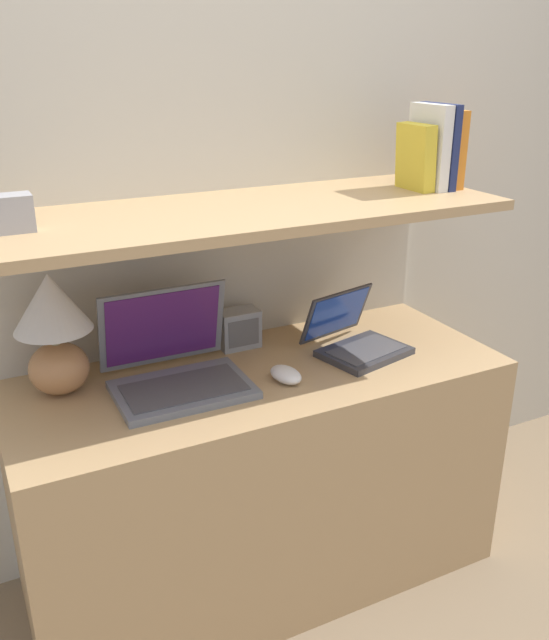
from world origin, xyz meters
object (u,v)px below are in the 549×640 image
object	(u,v)px
laptop_small	(356,340)
book_orange	(446,149)
table_lamp	(54,326)
computer_mouse	(286,375)
laptop_large	(176,368)
book_navy	(438,146)
book_white	(429,147)
book_yellow	(416,157)
router_box	(239,329)
shelf_gadget	(14,213)

from	to	relation	value
laptop_small	book_orange	size ratio (longest dim) A/B	1.31
table_lamp	computer_mouse	bearing A→B (deg)	-20.87
laptop_large	table_lamp	bearing A→B (deg)	160.25
book_navy	book_orange	bearing A→B (deg)	0.00
computer_mouse	book_white	bearing A→B (deg)	15.27
laptop_large	laptop_small	xyz separation A→B (m)	(0.56, -0.03, -0.02)
laptop_small	book_orange	distance (m)	0.64
table_lamp	book_yellow	xyz separation A→B (m)	(1.07, -0.06, 0.37)
laptop_large	book_orange	xyz separation A→B (m)	(0.90, 0.04, 0.52)
table_lamp	book_white	distance (m)	1.19
laptop_small	book_white	distance (m)	0.62
laptop_small	book_yellow	xyz separation A→B (m)	(0.23, 0.07, 0.52)
computer_mouse	router_box	bearing A→B (deg)	94.02
table_lamp	book_orange	size ratio (longest dim) A/B	1.45
computer_mouse	table_lamp	bearing A→B (deg)	159.13
laptop_large	computer_mouse	xyz separation A→B (m)	(0.28, -0.11, -0.03)
shelf_gadget	book_orange	bearing A→B (deg)	0.00
book_navy	book_yellow	size ratio (longest dim) A/B	1.27
book_white	book_yellow	distance (m)	0.05
book_orange	book_yellow	xyz separation A→B (m)	(-0.11, 0.00, -0.02)
computer_mouse	router_box	xyz separation A→B (m)	(-0.02, 0.28, 0.04)
router_box	book_navy	distance (m)	0.81
laptop_small	shelf_gadget	distance (m)	1.03
book_orange	laptop_large	bearing A→B (deg)	-177.48
table_lamp	router_box	distance (m)	0.56
book_white	laptop_large	bearing A→B (deg)	-177.28
book_orange	book_yellow	size ratio (longest dim) A/B	1.18
computer_mouse	book_white	distance (m)	0.81
laptop_large	book_orange	size ratio (longest dim) A/B	1.58
table_lamp	laptop_small	xyz separation A→B (m)	(0.85, -0.13, -0.15)
book_navy	book_white	bearing A→B (deg)	180.00
laptop_small	book_yellow	size ratio (longest dim) A/B	1.55
router_box	book_white	xyz separation A→B (m)	(0.58, -0.13, 0.53)
laptop_large	router_box	size ratio (longest dim) A/B	2.92
laptop_large	router_box	xyz separation A→B (m)	(0.26, 0.17, 0.01)
computer_mouse	shelf_gadget	size ratio (longest dim) A/B	1.41
router_box	book_orange	xyz separation A→B (m)	(0.64, -0.13, 0.52)
laptop_small	book_navy	xyz separation A→B (m)	(0.31, 0.07, 0.55)
book_yellow	shelf_gadget	size ratio (longest dim) A/B	2.27
laptop_small	book_yellow	distance (m)	0.57
laptop_small	book_white	size ratio (longest dim) A/B	1.22
book_navy	book_yellow	bearing A→B (deg)	180.00
laptop_large	router_box	bearing A→B (deg)	32.68
book_orange	table_lamp	bearing A→B (deg)	176.91
book_navy	book_yellow	xyz separation A→B (m)	(-0.08, 0.00, -0.03)
table_lamp	laptop_large	distance (m)	0.34
book_yellow	table_lamp	bearing A→B (deg)	176.59
laptop_large	shelf_gadget	distance (m)	0.57
table_lamp	router_box	size ratio (longest dim) A/B	2.69
book_white	router_box	bearing A→B (deg)	167.68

